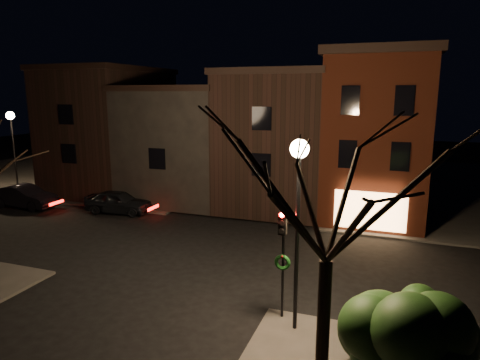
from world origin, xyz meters
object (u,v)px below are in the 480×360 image
(street_lamp_far, at_px, (12,130))
(evergreen_bush, at_px, (401,335))
(street_lamp_near, at_px, (299,184))
(parked_car_b, at_px, (25,197))
(parked_car_a, at_px, (118,202))
(traffic_signal, at_px, (283,247))
(bare_tree_right, at_px, (330,169))

(street_lamp_far, xyz_separation_m, evergreen_bush, (28.50, -14.20, -3.50))
(street_lamp_near, bearing_deg, parked_car_b, 156.46)
(parked_car_a, relative_size, parked_car_b, 0.94)
(parked_car_a, distance_m, parked_car_b, 7.13)
(traffic_signal, height_order, bare_tree_right, bare_tree_right)
(parked_car_b, bearing_deg, traffic_signal, -112.14)
(street_lamp_far, height_order, evergreen_bush, street_lamp_far)
(traffic_signal, bearing_deg, street_lamp_far, 154.55)
(street_lamp_near, distance_m, bare_tree_right, 2.98)
(street_lamp_far, relative_size, bare_tree_right, 0.76)
(street_lamp_far, bearing_deg, street_lamp_near, -25.83)
(street_lamp_near, relative_size, parked_car_a, 1.42)
(parked_car_b, bearing_deg, evergreen_bush, -113.76)
(street_lamp_near, bearing_deg, street_lamp_far, 154.17)
(street_lamp_near, xyz_separation_m, parked_car_a, (-14.53, 10.48, -4.40))
(street_lamp_far, height_order, parked_car_b, street_lamp_far)
(evergreen_bush, bearing_deg, street_lamp_far, 153.52)
(street_lamp_far, xyz_separation_m, traffic_signal, (24.60, -11.71, -2.37))
(street_lamp_near, height_order, parked_car_a, street_lamp_near)
(street_lamp_near, xyz_separation_m, evergreen_bush, (3.30, -2.00, -3.50))
(street_lamp_near, relative_size, bare_tree_right, 0.76)
(street_lamp_near, distance_m, parked_car_a, 18.45)
(bare_tree_right, relative_size, parked_car_b, 1.75)
(parked_car_a, bearing_deg, street_lamp_far, 75.01)
(street_lamp_far, relative_size, evergreen_bush, 2.07)
(traffic_signal, height_order, parked_car_a, traffic_signal)
(street_lamp_far, bearing_deg, traffic_signal, -25.45)
(street_lamp_far, height_order, parked_car_a, street_lamp_far)
(street_lamp_far, bearing_deg, bare_tree_right, -29.02)
(bare_tree_right, distance_m, evergreen_bush, 4.92)
(street_lamp_far, relative_size, parked_car_a, 1.42)
(bare_tree_right, bearing_deg, traffic_signal, 122.41)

